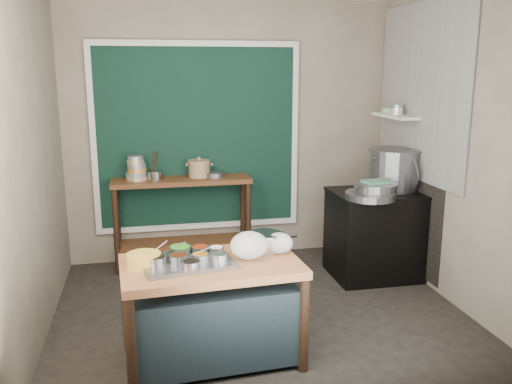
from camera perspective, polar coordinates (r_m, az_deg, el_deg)
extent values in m
cube|color=#2B2720|center=(4.90, 0.23, -12.34)|extent=(3.50, 3.00, 0.02)
cube|color=gray|center=(5.96, -2.85, 6.34)|extent=(3.50, 0.02, 2.80)
cube|color=gray|center=(4.46, -22.47, 3.14)|extent=(0.02, 3.00, 2.80)
cube|color=gray|center=(5.15, 19.82, 4.55)|extent=(0.02, 3.00, 2.80)
cube|color=black|center=(5.88, -6.17, 5.70)|extent=(2.10, 0.02, 1.90)
cube|color=#B2B2AA|center=(5.57, 16.98, 9.99)|extent=(0.02, 1.70, 1.70)
cube|color=black|center=(5.82, 15.81, -1.30)|extent=(0.01, 1.30, 1.30)
cube|color=beige|center=(5.80, 14.47, 7.76)|extent=(0.22, 0.70, 0.03)
cube|color=#975F37|center=(3.99, -4.66, -12.45)|extent=(1.29, 0.80, 0.75)
cube|color=#512C17|center=(5.85, -7.72, -3.13)|extent=(1.45, 0.40, 0.95)
cube|color=black|center=(5.64, 12.58, -4.47)|extent=(0.90, 0.68, 0.85)
cube|color=black|center=(5.53, 12.81, -0.12)|extent=(0.92, 0.69, 0.03)
cube|color=gray|center=(3.83, -7.30, -7.33)|extent=(0.69, 0.54, 0.03)
cylinder|color=gray|center=(3.91, -9.92, -6.34)|extent=(0.14, 0.14, 0.06)
cylinder|color=silver|center=(3.80, -3.85, -6.85)|extent=(0.10, 0.10, 0.05)
cylinder|color=gray|center=(3.93, -4.20, -6.13)|extent=(0.11, 0.11, 0.05)
cylinder|color=gray|center=(3.94, -5.92, -6.08)|extent=(0.13, 0.13, 0.05)
cylinder|color=gray|center=(3.79, -5.88, -6.87)|extent=(0.13, 0.13, 0.05)
cylinder|color=gray|center=(3.78, -10.43, -7.07)|extent=(0.14, 0.14, 0.06)
cylinder|color=gray|center=(3.67, -6.87, -7.60)|extent=(0.13, 0.13, 0.05)
cylinder|color=gray|center=(3.78, -8.18, -6.94)|extent=(0.14, 0.14, 0.06)
cylinder|color=gray|center=(3.93, -8.00, -6.12)|extent=(0.16, 0.16, 0.06)
cylinder|color=#CB883A|center=(3.83, -11.72, -7.01)|extent=(0.24, 0.24, 0.09)
ellipsoid|color=white|center=(3.87, -0.74, -5.64)|extent=(0.31, 0.28, 0.20)
ellipsoid|color=white|center=(3.99, 2.43, -5.41)|extent=(0.25, 0.23, 0.16)
cylinder|color=tan|center=(5.74, -12.42, 1.47)|extent=(0.23, 0.23, 0.04)
cylinder|color=gray|center=(5.73, -12.44, 1.88)|extent=(0.22, 0.22, 0.04)
cylinder|color=gold|center=(5.73, -12.46, 2.29)|extent=(0.20, 0.20, 0.04)
cylinder|color=gray|center=(5.72, -12.48, 2.71)|extent=(0.19, 0.19, 0.04)
cylinder|color=tan|center=(5.71, -12.50, 3.13)|extent=(0.18, 0.18, 0.04)
cylinder|color=gray|center=(5.70, -12.52, 3.54)|extent=(0.16, 0.16, 0.04)
cylinder|color=gray|center=(5.70, -10.57, 1.72)|extent=(0.17, 0.17, 0.09)
cylinder|color=gray|center=(5.77, -4.38, 1.85)|extent=(0.26, 0.26, 0.05)
cylinder|color=gray|center=(5.60, 15.38, 2.21)|extent=(0.18, 0.43, 0.41)
cube|color=#4A8360|center=(5.27, 12.57, 1.06)|extent=(0.26, 0.22, 0.02)
cylinder|color=gray|center=(5.20, 11.92, -0.37)|extent=(0.54, 0.54, 0.06)
cylinder|color=silver|center=(5.77, 14.64, 8.05)|extent=(0.13, 0.13, 0.04)
cylinder|color=silver|center=(5.77, 14.66, 8.40)|extent=(0.12, 0.12, 0.04)
cylinder|color=gray|center=(5.77, 14.68, 8.74)|extent=(0.11, 0.11, 0.04)
cylinder|color=gray|center=(5.94, 13.81, 8.32)|extent=(0.19, 0.19, 0.05)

